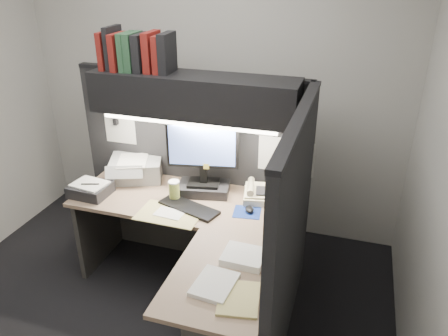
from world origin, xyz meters
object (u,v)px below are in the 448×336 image
Objects in this scene: telephone at (259,194)px; printer at (136,168)px; overhead_shelf at (193,95)px; keyboard at (189,208)px; desk at (200,284)px; notebook_stack at (90,190)px; monitor at (203,166)px; coffee_cup at (174,191)px.

telephone is 0.57× the size of printer.
overhead_shelf is 0.88m from printer.
telephone is at bearing -3.03° from overhead_shelf.
overhead_shelf reaches higher than keyboard.
overhead_shelf is (-0.30, 0.75, 1.06)m from desk.
notebook_stack is at bearing 158.63° from desk.
printer is at bearing 160.39° from monitor.
overhead_shelf is at bearing 137.18° from monitor.
desk is 1.10× the size of overhead_shelf.
overhead_shelf reaches higher than telephone.
coffee_cup is at bearing -146.69° from monitor.
telephone is at bearing 49.61° from keyboard.
monitor reaches higher than keyboard.
keyboard reaches higher than desk.
overhead_shelf is 0.74m from coffee_cup.
overhead_shelf is at bearing 24.48° from notebook_stack.
desk is 1.18m from notebook_stack.
printer is 1.42× the size of notebook_stack.
telephone is (0.22, 0.72, 0.33)m from desk.
printer reaches higher than keyboard.
keyboard is at bearing 1.81° from notebook_stack.
overhead_shelf is 5.27× the size of notebook_stack.
overhead_shelf reaches higher than printer.
keyboard is 1.12× the size of printer.
desk is 1.22m from printer.
printer is at bearing 136.84° from desk.
telephone is (0.52, -0.03, -0.72)m from overhead_shelf.
keyboard is 0.81m from notebook_stack.
telephone is 1.07m from printer.
desk is 4.06× the size of printer.
notebook_stack is (-0.75, -0.34, -0.73)m from overhead_shelf.
printer is (-0.55, 0.04, -0.69)m from overhead_shelf.
coffee_cup is 0.36× the size of printer.
monitor is at bearing 44.25° from coffee_cup.
printer is at bearing 175.43° from overhead_shelf.
monitor is 0.90m from notebook_stack.
overhead_shelf is 0.55m from monitor.
coffee_cup is (-0.15, 0.09, 0.06)m from keyboard.
keyboard is at bearing -159.83° from telephone.
monitor is (-0.22, 0.70, 0.52)m from desk.
coffee_cup is at bearing 10.17° from notebook_stack.
printer is 0.44m from notebook_stack.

